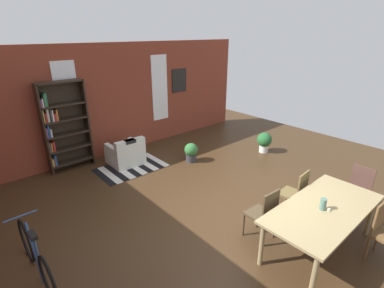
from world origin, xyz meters
The scene contains 17 objects.
ground_plane centered at (0.00, 0.00, 0.00)m, with size 11.59×11.59×0.00m, color #3D2917.
back_wall_brick centered at (0.00, 4.52, 1.50)m, with size 8.80×0.12×3.01m, color brown.
window_pane_0 centered at (-1.37, 4.45, 1.65)m, with size 0.55×0.02×1.96m, color white.
window_pane_1 centered at (1.37, 4.45, 1.65)m, with size 0.55×0.02×1.96m, color white.
dining_table centered at (0.33, -1.29, 0.70)m, with size 2.15×1.00×0.77m.
vase_on_table centered at (0.26, -1.29, 0.86)m, with size 0.09×0.09×0.18m, color #4C7266.
tealight_candle_0 centered at (0.30, -1.37, 0.79)m, with size 0.04×0.04×0.04m, color silver.
dining_chair_far_right centered at (0.82, -0.56, 0.51)m, with size 0.43×0.43×0.95m.
dining_chair_far_left centered at (-0.15, -0.56, 0.51)m, with size 0.42×0.42×0.95m.
dining_chair_head_right centered at (1.78, -1.29, 0.51)m, with size 0.42×0.42×0.95m.
bookshelf_tall centered at (-1.64, 4.29, 1.13)m, with size 1.07×0.28×2.21m.
armchair_white centered at (-0.41, 3.56, 0.28)m, with size 0.81×0.81×0.75m.
bicycle_second centered at (-3.20, 1.02, 0.34)m, with size 0.44×1.70×0.89m.
potted_plant_by_shelf centered at (2.98, 1.65, 0.34)m, with size 0.42×0.42×0.59m.
potted_plant_corner centered at (0.97, 2.55, 0.28)m, with size 0.36×0.36×0.51m.
striped_rug centered at (-0.45, 3.26, 0.00)m, with size 1.69×1.09×0.01m.
framed_picture centered at (2.12, 4.44, 1.81)m, with size 0.56×0.03×0.72m, color black.
Camera 1 is at (-3.60, -2.73, 3.27)m, focal length 26.67 mm.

